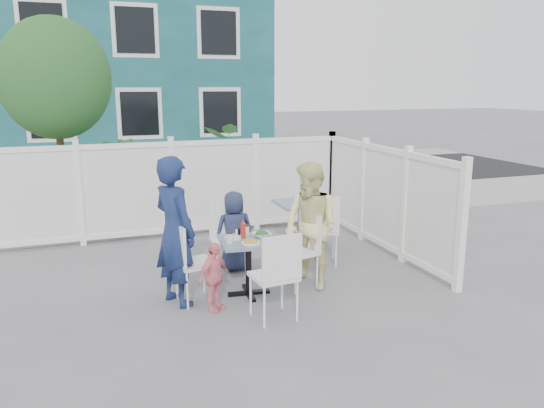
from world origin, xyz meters
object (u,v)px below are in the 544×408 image
object	(u,v)px
chair_left	(188,257)
woman	(311,226)
utility_cabinet	(41,193)
chair_right	(303,244)
boy	(234,231)
toddler	(214,277)
chair_near	(277,270)
spare_table	(300,213)
main_table	(248,252)
chair_back	(227,232)
man	(175,231)

from	to	relation	value
chair_left	woman	size ratio (longest dim) A/B	0.61
utility_cabinet	chair_right	distance (m)	5.48
boy	toddler	distance (m)	1.35
chair_right	woman	bearing A→B (deg)	-142.30
chair_right	chair_near	world-z (taller)	chair_near
spare_table	woman	bearing A→B (deg)	-107.96
boy	main_table	bearing A→B (deg)	85.45
chair_near	woman	size ratio (longest dim) A/B	0.63
chair_back	toddler	size ratio (longest dim) A/B	1.24
utility_cabinet	boy	distance (m)	4.41
main_table	chair_left	world-z (taller)	chair_left
chair_left	utility_cabinet	bearing A→B (deg)	-166.89
chair_near	boy	distance (m)	1.72
main_table	man	bearing A→B (deg)	176.88
woman	boy	bearing A→B (deg)	-163.92
main_table	toddler	size ratio (longest dim) A/B	0.90
main_table	chair_right	bearing A→B (deg)	4.23
toddler	chair_back	bearing A→B (deg)	32.29
chair_right	toddler	xyz separation A→B (m)	(-1.23, -0.36, -0.15)
utility_cabinet	chair_left	bearing A→B (deg)	-70.66
woman	boy	size ratio (longest dim) A/B	1.43
boy	toddler	size ratio (longest dim) A/B	1.39
chair_right	boy	size ratio (longest dim) A/B	0.85
main_table	spare_table	size ratio (longest dim) A/B	0.97
chair_near	boy	xyz separation A→B (m)	(0.01, 1.72, -0.03)
woman	toddler	bearing A→B (deg)	-99.84
chair_near	man	size ratio (longest dim) A/B	0.57
man	chair_back	bearing A→B (deg)	-71.16
chair_back	chair_right	bearing A→B (deg)	140.53
main_table	chair_back	world-z (taller)	chair_back
main_table	chair_near	bearing A→B (deg)	-85.31
chair_right	chair_near	bearing A→B (deg)	127.39
chair_back	man	bearing A→B (deg)	48.00
chair_left	man	size ratio (longest dim) A/B	0.55
main_table	toddler	world-z (taller)	toddler
main_table	chair_left	xyz separation A→B (m)	(-0.72, 0.01, 0.02)
utility_cabinet	woman	world-z (taller)	woman
chair_right	chair_near	size ratio (longest dim) A/B	0.94
chair_near	toddler	bearing A→B (deg)	132.32
spare_table	boy	xyz separation A→B (m)	(-1.22, -0.58, -0.02)
chair_left	chair_near	size ratio (longest dim) A/B	0.96
spare_table	chair_near	xyz separation A→B (m)	(-1.23, -2.31, 0.00)
spare_table	chair_left	size ratio (longest dim) A/B	0.78
main_table	toddler	xyz separation A→B (m)	(-0.50, -0.31, -0.14)
main_table	man	size ratio (longest dim) A/B	0.41
woman	main_table	bearing A→B (deg)	-113.22
chair_near	man	xyz separation A→B (m)	(-0.93, 0.87, 0.29)
chair_left	woman	distance (m)	1.55
chair_left	chair_near	bearing A→B (deg)	33.97
chair_right	woman	xyz separation A→B (m)	(0.08, -0.06, 0.25)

